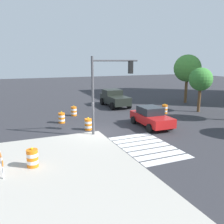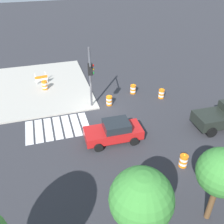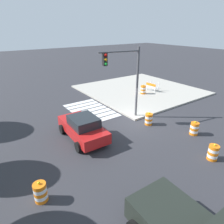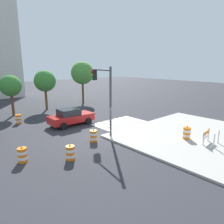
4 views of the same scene
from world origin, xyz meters
name	(u,v)px [view 2 (image 2 of 4)]	position (x,y,z in m)	size (l,w,h in m)	color
ground_plane	(100,109)	(0.00, 0.00, 0.00)	(120.00, 120.00, 0.00)	#2D2D33
sidewalk_corner	(30,88)	(6.00, -6.00, 0.07)	(12.00, 12.00, 0.15)	#ADA89E
crosswalk_stripes	(58,128)	(4.00, 1.80, 0.01)	(5.10, 3.20, 0.02)	silver
sports_car	(114,131)	(0.03, 4.60, 0.81)	(4.35, 2.23, 1.63)	red
traffic_barrel_near_corner	(133,89)	(-3.97, -1.97, 0.45)	(0.56, 0.56, 1.02)	orange
traffic_barrel_crosswalk_end	(161,94)	(-6.29, -0.30, 0.45)	(0.56, 0.56, 1.02)	orange
traffic_barrel_median_near	(109,101)	(-1.05, -0.47, 0.45)	(0.56, 0.56, 1.02)	orange
traffic_barrel_median_far	(183,161)	(-3.61, 8.54, 0.45)	(0.56, 0.56, 1.02)	orange
traffic_barrel_on_sidewalk	(45,85)	(4.49, -5.12, 0.60)	(0.56, 0.56, 1.02)	orange
construction_barricade	(41,78)	(4.74, -6.66, 0.72)	(1.32, 0.91, 1.00)	silver
traffic_light_pole	(90,73)	(0.80, 0.52, 3.91)	(0.79, 3.25, 5.50)	#4C4C51
street_tree_streetside_mid	(221,173)	(-2.92, 12.36, 3.41)	(2.39, 2.39, 4.64)	brown
street_tree_streetside_far	(141,199)	(1.38, 12.88, 3.69)	(2.72, 2.72, 5.07)	brown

